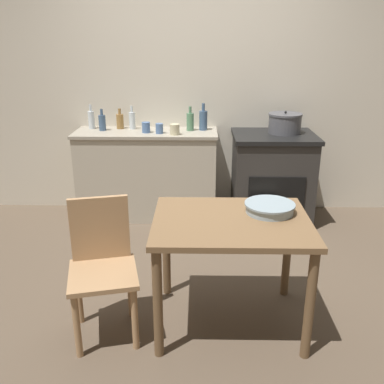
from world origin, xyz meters
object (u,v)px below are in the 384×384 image
(stove, at_px, (272,177))
(bottle_left, at_px, (132,120))
(chair, at_px, (102,264))
(bottle_center_left, at_px, (91,119))
(stock_pot, at_px, (285,123))
(flour_sack, at_px, (268,223))
(cup_far_right, at_px, (159,129))
(work_table, at_px, (231,236))
(bottle_center, at_px, (190,121))
(cup_mid_right, at_px, (175,129))
(bottle_mid_left, at_px, (120,121))
(cup_right, at_px, (146,127))
(bottle_center_right, at_px, (203,120))
(mixing_bowl_large, at_px, (270,207))
(bottle_far_left, at_px, (102,122))

(stove, height_order, bottle_left, bottle_left)
(chair, distance_m, bottle_center_left, 2.12)
(stock_pot, bearing_deg, bottle_center_left, 175.48)
(flour_sack, xyz_separation_m, cup_far_right, (-1.01, 0.52, 0.75))
(chair, relative_size, bottle_center_left, 3.52)
(stove, xyz_separation_m, flour_sack, (-0.10, -0.54, -0.26))
(work_table, bearing_deg, cup_far_right, 108.98)
(bottle_center, bearing_deg, cup_mid_right, -125.50)
(bottle_mid_left, xyz_separation_m, cup_right, (0.28, -0.19, -0.03))
(bottle_center_left, distance_m, cup_mid_right, 0.90)
(flour_sack, relative_size, cup_far_right, 3.87)
(stock_pot, bearing_deg, chair, -127.51)
(bottle_center, bearing_deg, bottle_center_right, 10.68)
(work_table, distance_m, cup_right, 1.90)
(chair, relative_size, stock_pot, 2.64)
(flour_sack, xyz_separation_m, bottle_center_left, (-1.72, 0.74, 0.80))
(bottle_center, height_order, cup_right, bottle_center)
(stove, distance_m, cup_right, 1.34)
(chair, relative_size, flour_sack, 2.31)
(cup_right, bearing_deg, bottle_center_right, 13.78)
(mixing_bowl_large, xyz_separation_m, bottle_left, (-1.12, 1.79, 0.22))
(stove, bearing_deg, cup_right, 179.42)
(bottle_center_left, xyz_separation_m, cup_far_right, (0.71, -0.22, -0.05))
(cup_far_right, bearing_deg, bottle_mid_left, 151.74)
(stock_pot, relative_size, cup_far_right, 3.38)
(stove, bearing_deg, bottle_center_right, 167.80)
(bottle_mid_left, bearing_deg, cup_far_right, -28.26)
(flour_sack, relative_size, bottle_center_right, 1.40)
(chair, relative_size, cup_right, 8.42)
(bottle_center, bearing_deg, bottle_center_left, 175.93)
(bottle_mid_left, bearing_deg, bottle_center, -6.31)
(bottle_center, bearing_deg, bottle_mid_left, 173.69)
(stove, xyz_separation_m, bottle_far_left, (-1.69, 0.11, 0.53))
(bottle_far_left, relative_size, bottle_mid_left, 1.05)
(cup_far_right, bearing_deg, bottle_far_left, 167.45)
(stove, xyz_separation_m, bottle_center_right, (-0.69, 0.15, 0.55))
(flour_sack, distance_m, bottle_mid_left, 1.79)
(work_table, distance_m, bottle_center_right, 1.91)
(mixing_bowl_large, height_order, bottle_left, bottle_left)
(work_table, bearing_deg, cup_right, 112.51)
(bottle_mid_left, distance_m, bottle_center, 0.72)
(chair, bearing_deg, flour_sack, 32.71)
(bottle_mid_left, relative_size, bottle_center_right, 0.77)
(bottle_center_left, distance_m, cup_far_right, 0.74)
(bottle_left, bearing_deg, bottle_center_left, 178.82)
(stock_pot, bearing_deg, cup_mid_right, -173.57)
(cup_right, xyz_separation_m, cup_far_right, (0.13, -0.03, -0.00))
(bottle_center, relative_size, cup_far_right, 2.48)
(work_table, height_order, bottle_center, bottle_center)
(bottle_far_left, xyz_separation_m, bottle_center_right, (1.00, 0.04, 0.02))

